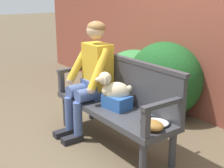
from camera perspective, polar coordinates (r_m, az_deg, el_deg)
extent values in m
plane|color=brown|center=(3.53, 0.00, -10.75)|extent=(40.00, 40.00, 0.00)
cube|color=brown|center=(4.19, 16.72, 9.40)|extent=(8.00, 0.30, 2.28)
ellipsoid|color=#337538|center=(4.63, 4.46, 1.31)|extent=(1.12, 0.80, 0.80)
ellipsoid|color=#194C1E|center=(4.21, 9.62, 0.90)|extent=(1.06, 0.90, 0.99)
cube|color=#38383D|center=(3.36, 0.00, -4.58)|extent=(1.61, 0.49, 0.06)
cylinder|color=#38383D|center=(3.92, -8.46, -4.97)|extent=(0.07, 0.07, 0.38)
cylinder|color=#38383D|center=(2.84, 5.70, -13.80)|extent=(0.07, 0.07, 0.38)
cylinder|color=#38383D|center=(4.09, -3.84, -3.88)|extent=(0.07, 0.07, 0.38)
cylinder|color=#38383D|center=(3.07, 11.02, -11.54)|extent=(0.07, 0.07, 0.38)
cube|color=#38383D|center=(3.40, 2.95, 0.29)|extent=(1.61, 0.05, 0.46)
cube|color=#38383D|center=(3.34, 3.02, 4.42)|extent=(1.65, 0.06, 0.04)
cube|color=#38383D|center=(3.83, -9.24, 0.28)|extent=(0.06, 0.06, 0.24)
cube|color=#38383D|center=(3.89, -6.63, 2.77)|extent=(0.06, 0.49, 0.04)
cube|color=#38383D|center=(2.63, 6.18, -7.36)|extent=(0.06, 0.06, 0.24)
cube|color=#38383D|center=(2.71, 9.52, -3.56)|extent=(0.06, 0.49, 0.04)
cube|color=black|center=(3.72, -8.79, -8.83)|extent=(0.10, 0.24, 0.07)
cylinder|color=#475B93|center=(3.66, -7.83, -5.31)|extent=(0.10, 0.10, 0.39)
cylinder|color=#475B93|center=(3.64, -5.80, -1.09)|extent=(0.15, 0.32, 0.15)
cube|color=black|center=(3.56, -7.28, -10.00)|extent=(0.10, 0.24, 0.07)
cylinder|color=#475B93|center=(3.50, -6.26, -6.33)|extent=(0.10, 0.10, 0.39)
cylinder|color=#475B93|center=(3.48, -4.14, -1.91)|extent=(0.15, 0.32, 0.15)
cube|color=#475B93|center=(3.64, -2.86, -0.74)|extent=(0.32, 0.24, 0.20)
cube|color=gold|center=(3.58, -2.66, 3.29)|extent=(0.34, 0.22, 0.52)
cylinder|color=gold|center=(3.69, -6.00, 3.95)|extent=(0.14, 0.33, 0.45)
sphere|color=#DBB28E|center=(3.70, -7.64, 0.73)|extent=(0.09, 0.09, 0.09)
cylinder|color=gold|center=(3.34, -2.37, 2.67)|extent=(0.14, 0.33, 0.45)
sphere|color=#DBB28E|center=(3.32, -3.83, -1.05)|extent=(0.09, 0.09, 0.09)
sphere|color=#DBB28E|center=(3.49, -3.02, 9.80)|extent=(0.20, 0.20, 0.20)
ellipsoid|color=olive|center=(3.50, -2.89, 10.30)|extent=(0.21, 0.21, 0.14)
cylinder|color=beige|center=(3.36, -0.55, -3.34)|extent=(0.04, 0.04, 0.07)
cylinder|color=beige|center=(3.27, -0.60, -3.94)|extent=(0.04, 0.04, 0.07)
cylinder|color=beige|center=(3.36, 2.26, -3.35)|extent=(0.04, 0.04, 0.07)
cylinder|color=beige|center=(3.27, 2.30, -3.96)|extent=(0.04, 0.04, 0.07)
ellipsoid|color=beige|center=(3.27, 0.86, -1.51)|extent=(0.31, 0.33, 0.22)
sphere|color=beige|center=(3.27, -0.82, -1.20)|extent=(0.13, 0.13, 0.13)
sphere|color=beige|center=(3.23, -1.32, 1.04)|extent=(0.14, 0.14, 0.14)
ellipsoid|color=beige|center=(3.24, -2.40, 0.81)|extent=(0.09, 0.10, 0.05)
ellipsoid|color=beige|center=(3.29, -1.12, 1.16)|extent=(0.05, 0.05, 0.10)
ellipsoid|color=beige|center=(3.18, -1.19, 0.59)|extent=(0.05, 0.05, 0.10)
sphere|color=beige|center=(3.26, 3.15, -0.79)|extent=(0.06, 0.06, 0.06)
torus|color=black|center=(2.96, 7.92, -6.96)|extent=(0.32, 0.32, 0.02)
cylinder|color=silver|center=(2.96, 7.91, -7.08)|extent=(0.25, 0.25, 0.00)
cube|color=black|center=(3.07, 9.95, -6.03)|extent=(0.04, 0.07, 0.02)
cylinder|color=black|center=(3.18, 11.55, -5.35)|extent=(0.05, 0.22, 0.03)
ellipsoid|color=#9E6B2D|center=(2.81, 7.34, -7.48)|extent=(0.26, 0.22, 0.09)
cube|color=#2856A3|center=(3.27, 0.89, -3.28)|extent=(0.30, 0.23, 0.14)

